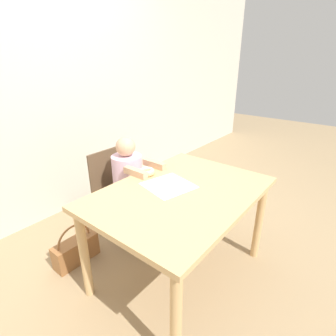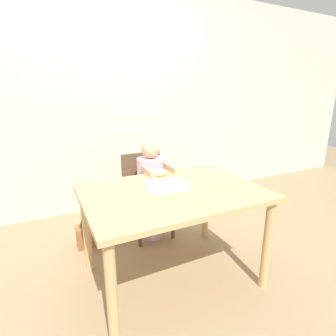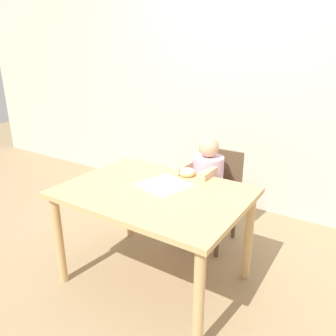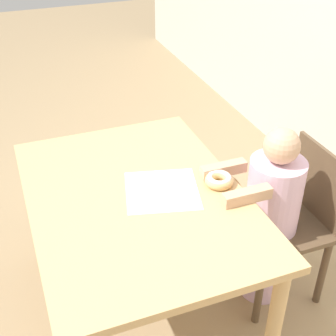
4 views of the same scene
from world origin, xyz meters
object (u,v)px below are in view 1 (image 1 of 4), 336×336
at_px(chair, 120,191).
at_px(child_figure, 129,190).
at_px(handbag, 76,250).
at_px(donut, 147,172).

distance_m(chair, child_figure, 0.12).
distance_m(child_figure, handbag, 0.63).
height_order(chair, handbag, chair).
bearing_deg(handbag, child_figure, -11.67).
bearing_deg(chair, handbag, -178.90).
bearing_deg(child_figure, chair, 90.00).
bearing_deg(donut, chair, 84.01).
bearing_deg(chair, donut, -95.99).
xyz_separation_m(donut, handbag, (-0.47, 0.36, -0.62)).
bearing_deg(child_figure, handbag, 168.33).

